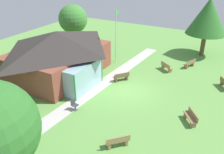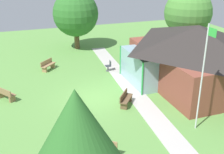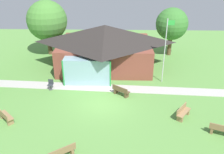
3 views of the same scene
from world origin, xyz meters
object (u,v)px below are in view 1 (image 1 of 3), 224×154
at_px(flagpole, 116,34).
at_px(bench_front_center, 191,117).
at_px(pavilion, 59,53).
at_px(bench_mid_left, 118,141).
at_px(bench_mid_right, 166,67).
at_px(tree_behind_pavilion_right, 73,19).
at_px(bench_rear_near_path, 121,77).
at_px(bench_lawn_far_right, 190,64).
at_px(patio_chair_west, 74,105).
at_px(tree_far_east, 208,16).

height_order(flagpole, bench_front_center, flagpole).
xyz_separation_m(pavilion, bench_mid_left, (-6.23, -9.64, -1.85)).
bearing_deg(bench_front_center, bench_mid_right, -6.86).
xyz_separation_m(flagpole, bench_mid_left, (-11.63, -6.36, -2.75)).
xyz_separation_m(flagpole, tree_behind_pavilion_right, (1.86, 7.03, 0.43)).
xyz_separation_m(bench_mid_left, bench_rear_near_path, (7.86, 3.77, 0.00)).
bearing_deg(bench_rear_near_path, bench_lawn_far_right, 0.21).
bearing_deg(bench_rear_near_path, bench_front_center, -76.70).
bearing_deg(tree_behind_pavilion_right, bench_rear_near_path, -120.29).
height_order(bench_lawn_far_right, patio_chair_west, patio_chair_west).
relative_size(pavilion, bench_lawn_far_right, 6.45).
height_order(flagpole, bench_rear_near_path, flagpole).
relative_size(bench_mid_left, tree_behind_pavilion_right, 0.26).
relative_size(bench_front_center, patio_chair_west, 1.72).
bearing_deg(tree_far_east, bench_mid_left, 175.31).
distance_m(bench_lawn_far_right, bench_mid_left, 14.17).
distance_m(pavilion, tree_behind_pavilion_right, 8.27).
height_order(pavilion, bench_mid_right, pavilion).
xyz_separation_m(flagpole, bench_front_center, (-7.03, -9.68, -2.75)).
bearing_deg(patio_chair_west, flagpole, -165.26).
bearing_deg(tree_far_east, bench_lawn_far_right, 174.57).
distance_m(flagpole, tree_behind_pavilion_right, 7.28).
bearing_deg(bench_lawn_far_right, flagpole, 131.51).
relative_size(bench_mid_right, tree_far_east, 0.22).
bearing_deg(tree_behind_pavilion_right, bench_mid_right, -95.96).
relative_size(flagpole, bench_mid_right, 3.91).
xyz_separation_m(bench_mid_left, bench_mid_right, (12.17, 0.79, 0.00)).
bearing_deg(bench_lawn_far_right, pavilion, 149.28).
xyz_separation_m(bench_mid_left, patio_chair_west, (1.90, 4.68, 0.01)).
xyz_separation_m(patio_chair_west, tree_far_east, (16.58, -6.20, 4.15)).
xyz_separation_m(flagpole, patio_chair_west, (-9.73, -1.68, -2.74)).
bearing_deg(bench_rear_near_path, bench_mid_right, 3.43).
bearing_deg(flagpole, tree_behind_pavilion_right, 75.20).
bearing_deg(bench_lawn_far_right, bench_rear_near_path, 165.12).
xyz_separation_m(flagpole, tree_far_east, (6.86, -7.88, 1.41)).
xyz_separation_m(bench_front_center, tree_far_east, (13.89, 1.80, 4.16)).
bearing_deg(bench_front_center, patio_chair_west, 73.26).
height_order(bench_rear_near_path, tree_behind_pavilion_right, tree_behind_pavilion_right).
bearing_deg(pavilion, bench_rear_near_path, -74.48).
height_order(bench_mid_right, tree_behind_pavilion_right, tree_behind_pavilion_right).
height_order(bench_mid_right, bench_rear_near_path, same).
distance_m(pavilion, bench_mid_right, 10.82).
distance_m(flagpole, bench_mid_right, 6.23).
xyz_separation_m(flagpole, bench_rear_near_path, (-3.76, -2.59, -2.75)).
relative_size(bench_front_center, bench_rear_near_path, 1.02).
relative_size(pavilion, bench_rear_near_path, 6.89).
bearing_deg(bench_front_center, bench_mid_left, 108.77).
relative_size(bench_mid_left, bench_rear_near_path, 0.96).
distance_m(bench_lawn_far_right, tree_behind_pavilion_right, 14.85).
height_order(bench_mid_left, tree_far_east, tree_far_east).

